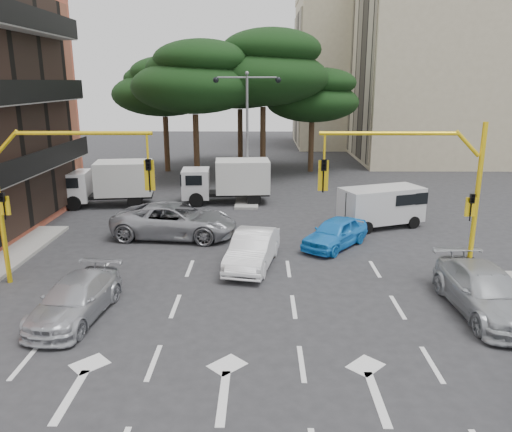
{
  "coord_description": "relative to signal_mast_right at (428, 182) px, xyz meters",
  "views": [
    {
      "loc": [
        0.91,
        -15.42,
        7.36
      ],
      "look_at": [
        0.66,
        5.76,
        1.6
      ],
      "focal_mm": 35.0,
      "sensor_mm": 36.0,
      "label": 1
    }
  ],
  "objects": [
    {
      "name": "box_truck_b",
      "position": [
        -8.05,
        12.83,
        -2.55
      ],
      "size": [
        5.59,
        2.66,
        2.68
      ],
      "primitive_type": null,
      "rotation": [
        0.0,
        0.0,
        1.64
      ],
      "color": "silver",
      "rests_on": "ground"
    },
    {
      "name": "pine_back",
      "position": [
        -7.75,
        26.96,
        3.72
      ],
      "size": [
        9.15,
        9.15,
        10.23
      ],
      "color": "#382616",
      "rests_on": "ground"
    },
    {
      "name": "car_white_hatch",
      "position": [
        -6.25,
        1.81,
        -3.16
      ],
      "size": [
        2.36,
        4.61,
        1.45
      ],
      "primitive_type": "imported",
      "rotation": [
        0.0,
        0.0,
        -0.2
      ],
      "color": "white",
      "rests_on": "ground"
    },
    {
      "name": "ground",
      "position": [
        -6.8,
        -1.99,
        -3.88
      ],
      "size": [
        120.0,
        120.0,
        0.0
      ],
      "primitive_type": "plane",
      "color": "#28282B",
      "rests_on": "ground"
    },
    {
      "name": "van_white",
      "position": [
        0.3,
        7.66,
        -2.83
      ],
      "size": [
        4.61,
        3.29,
        2.11
      ],
      "primitive_type": null,
      "rotation": [
        0.0,
        0.0,
        -1.2
      ],
      "color": "silver",
      "rests_on": "ground"
    },
    {
      "name": "median_strip",
      "position": [
        -6.8,
        14.01,
        -3.81
      ],
      "size": [
        1.4,
        6.0,
        0.15
      ],
      "primitive_type": "cube",
      "color": "gray",
      "rests_on": "ground"
    },
    {
      "name": "car_silver_parked",
      "position": [
        1.4,
        -2.33,
        -3.15
      ],
      "size": [
        2.24,
        5.14,
        1.47
      ],
      "primitive_type": "imported",
      "rotation": [
        0.0,
        0.0,
        0.04
      ],
      "color": "#A5A8AD",
      "rests_on": "ground"
    },
    {
      "name": "pine_left_far",
      "position": [
        -13.75,
        23.96,
        3.03
      ],
      "size": [
        8.32,
        8.32,
        9.3
      ],
      "color": "#382616",
      "rests_on": "ground"
    },
    {
      "name": "car_silver_cross_a",
      "position": [
        -10.08,
        5.74,
        -3.06
      ],
      "size": [
        6.2,
        3.36,
        1.65
      ],
      "primitive_type": "imported",
      "rotation": [
        0.0,
        0.0,
        1.46
      ],
      "color": "#989AA0",
      "rests_on": "ground"
    },
    {
      "name": "car_silver_wagon",
      "position": [
        -11.83,
        -2.84,
        -3.25
      ],
      "size": [
        2.27,
        4.57,
        1.27
      ],
      "primitive_type": "imported",
      "rotation": [
        0.0,
        0.0,
        -0.11
      ],
      "color": "#ABACB3",
      "rests_on": "ground"
    },
    {
      "name": "car_blue_compact",
      "position": [
        -2.53,
        4.3,
        -3.21
      ],
      "size": [
        3.68,
        4.09,
        1.34
      ],
      "primitive_type": "imported",
      "rotation": [
        0.0,
        0.0,
        -0.66
      ],
      "color": "#1A7ED9",
      "rests_on": "ground"
    },
    {
      "name": "pine_left_near",
      "position": [
        -10.75,
        19.96,
        3.72
      ],
      "size": [
        9.15,
        9.15,
        10.23
      ],
      "color": "#382616",
      "rests_on": "ground"
    },
    {
      "name": "apartment_beige_near",
      "position": [
        13.15,
        30.01,
        5.47
      ],
      "size": [
        20.2,
        12.15,
        18.7
      ],
      "color": "tan",
      "rests_on": "ground"
    },
    {
      "name": "box_truck_a",
      "position": [
        -15.19,
        12.01,
        -2.54
      ],
      "size": [
        5.73,
        3.03,
        2.69
      ],
      "primitive_type": null,
      "rotation": [
        0.0,
        0.0,
        1.71
      ],
      "color": "white",
      "rests_on": "ground"
    },
    {
      "name": "signal_mast_left",
      "position": [
        -13.61,
        0.0,
        0.0
      ],
      "size": [
        5.79,
        0.37,
        6.0
      ],
      "color": "yellow",
      "rests_on": "ground"
    },
    {
      "name": "signal_mast_right",
      "position": [
        0.0,
        0.0,
        0.0
      ],
      "size": [
        5.79,
        0.37,
        6.0
      ],
      "color": "yellow",
      "rests_on": "ground"
    },
    {
      "name": "apartment_beige_far",
      "position": [
        6.15,
        42.01,
        4.47
      ],
      "size": [
        16.2,
        12.15,
        16.7
      ],
      "color": "tan",
      "rests_on": "ground"
    },
    {
      "name": "pine_center",
      "position": [
        -5.75,
        21.96,
        4.41
      ],
      "size": [
        9.98,
        9.98,
        11.16
      ],
      "color": "#382616",
      "rests_on": "ground"
    },
    {
      "name": "street_lamp_center",
      "position": [
        -6.8,
        14.01,
        1.54
      ],
      "size": [
        4.16,
        0.36,
        7.77
      ],
      "color": "slate",
      "rests_on": "median_strip"
    },
    {
      "name": "pine_right",
      "position": [
        -1.75,
        23.96,
        2.33
      ],
      "size": [
        7.49,
        7.49,
        8.37
      ],
      "color": "#382616",
      "rests_on": "ground"
    }
  ]
}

